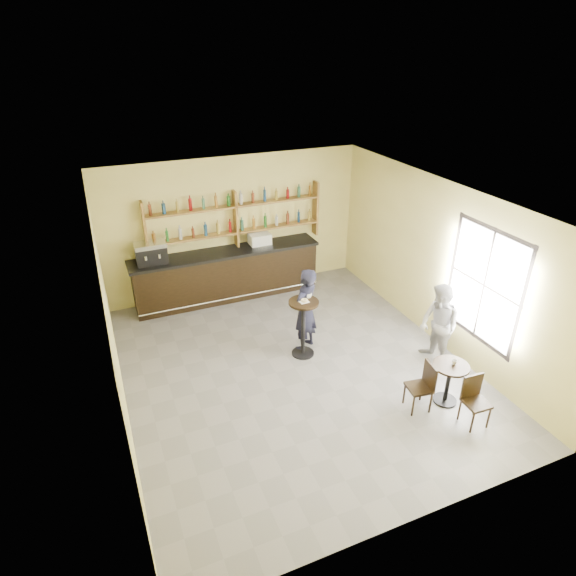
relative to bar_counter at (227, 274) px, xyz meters
name	(u,v)px	position (x,y,z in m)	size (l,w,h in m)	color
floor	(295,368)	(0.34, -3.15, -0.58)	(7.00, 7.00, 0.00)	slate
ceiling	(296,201)	(0.34, -3.15, 2.62)	(7.00, 7.00, 0.00)	white
wall_back	(235,226)	(0.34, 0.35, 1.02)	(7.00, 7.00, 0.00)	#F0E488
wall_front	(421,428)	(0.34, -6.65, 1.02)	(7.00, 7.00, 0.00)	#F0E488
wall_left	(111,329)	(-2.66, -3.15, 1.02)	(7.00, 7.00, 0.00)	#F0E488
wall_right	(438,263)	(3.34, -3.15, 1.02)	(7.00, 7.00, 0.00)	#F0E488
window_pane	(484,285)	(3.33, -4.35, 1.12)	(2.00, 2.00, 0.00)	white
window_frame	(484,285)	(3.33, -4.35, 1.12)	(0.04, 1.70, 2.10)	black
shelf_unit	(236,219)	(0.34, 0.22, 1.23)	(4.00, 0.26, 1.40)	brown
liquor_bottles	(235,212)	(0.34, 0.22, 1.40)	(3.68, 0.10, 1.00)	#8C5919
bar_counter	(227,274)	(0.00, 0.00, 0.00)	(4.32, 0.84, 1.17)	black
espresso_machine	(151,253)	(-1.62, 0.00, 0.82)	(0.65, 0.42, 0.46)	black
pastry_case	(260,240)	(0.82, 0.00, 0.73)	(0.49, 0.40, 0.30)	silver
pedestal_table	(303,328)	(0.66, -2.80, 0.00)	(0.56, 0.56, 1.16)	black
napkin	(304,301)	(0.66, -2.80, 0.58)	(0.17, 0.17, 0.00)	white
donut	(304,300)	(0.67, -2.81, 0.60)	(0.13, 0.13, 0.05)	#DFB351
cup_pedestal	(308,295)	(0.80, -2.70, 0.63)	(0.12, 0.12, 0.10)	white
man_main	(305,310)	(0.79, -2.60, 0.26)	(0.62, 0.41, 1.70)	black
cafe_table	(448,383)	(2.31, -4.97, -0.21)	(0.59, 0.59, 0.74)	black
cup_cafe	(454,362)	(2.36, -4.97, 0.20)	(0.09, 0.09, 0.08)	white
chair_west	(419,387)	(1.76, -4.92, -0.16)	(0.37, 0.37, 0.85)	black
chair_south	(476,403)	(2.36, -5.57, -0.16)	(0.36, 0.36, 0.84)	black
patron_second	(439,326)	(2.81, -4.00, 0.22)	(0.78, 0.61, 1.61)	#ACABB1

